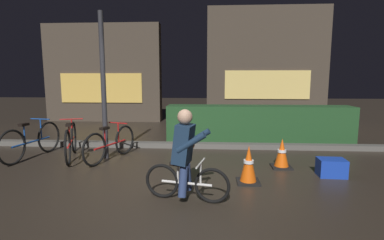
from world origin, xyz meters
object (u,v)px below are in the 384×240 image
Objects in this scene: parked_bike_leftmost at (32,141)px; blue_crate at (331,168)px; traffic_cone_near at (249,165)px; parked_bike_center_left at (111,144)px; cyclist at (185,155)px; parked_bike_left_mid at (71,141)px; street_post at (103,87)px; traffic_cone_far at (282,154)px.

parked_bike_leftmost is 5.80m from blue_crate.
traffic_cone_near reaches higher than blue_crate.
parked_bike_center_left is 2.53m from cyclist.
parked_bike_leftmost reaches higher than traffic_cone_near.
blue_crate is (4.92, -0.81, -0.21)m from parked_bike_left_mid.
blue_crate is at bearing -118.98° from parked_bike_left_mid.
street_post is 1.16m from parked_bike_center_left.
street_post is 2.37× the size of cyclist.
street_post is 5.35× the size of traffic_cone_far.
traffic_cone_near is at bearing -25.14° from street_post.
blue_crate is (4.22, -0.90, -1.33)m from street_post.
parked_bike_center_left is 3.36m from traffic_cone_far.
parked_bike_leftmost is 1.37× the size of cyclist.
traffic_cone_far is at bearing 54.63° from cyclist.
blue_crate is at bearing 36.54° from cyclist.
street_post is at bearing 167.95° from blue_crate.
cyclist is (-0.94, -0.71, 0.34)m from traffic_cone_near.
parked_bike_left_mid reaches higher than blue_crate.
parked_bike_left_mid is 2.98× the size of traffic_cone_far.
traffic_cone_far is (0.72, 0.84, -0.03)m from traffic_cone_near.
parked_bike_left_mid is at bearing -173.09° from street_post.
parked_bike_left_mid is 3.19m from cyclist.
blue_crate is (1.45, 0.40, -0.14)m from traffic_cone_near.
street_post is 1.89m from parked_bike_leftmost.
cyclist is (2.53, -1.93, 0.27)m from parked_bike_left_mid.
parked_bike_leftmost is 1.04× the size of parked_bike_left_mid.
street_post is 1.80× the size of parked_bike_left_mid.
traffic_cone_near is 1.51m from blue_crate.
parked_bike_center_left is 2.75× the size of traffic_cone_far.
parked_bike_left_mid is 0.86m from parked_bike_center_left.
traffic_cone_near is (2.62, -1.16, -0.04)m from parked_bike_center_left.
parked_bike_leftmost is 4.46m from traffic_cone_near.
cyclist is (-1.66, -1.55, 0.36)m from traffic_cone_far.
parked_bike_center_left is (0.15, -0.14, -1.14)m from street_post.
blue_crate is (0.73, -0.44, -0.12)m from traffic_cone_far.
cyclist is at bearing -155.06° from blue_crate.
traffic_cone_far is at bearing 49.48° from traffic_cone_near.
parked_bike_left_mid reaches higher than traffic_cone_near.
parked_bike_center_left is 1.22× the size of cyclist.
parked_bike_center_left is at bearing 174.57° from traffic_cone_far.
parked_bike_left_mid is at bearing 154.30° from cyclist.
cyclist is at bearing -110.86° from parked_bike_leftmost.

